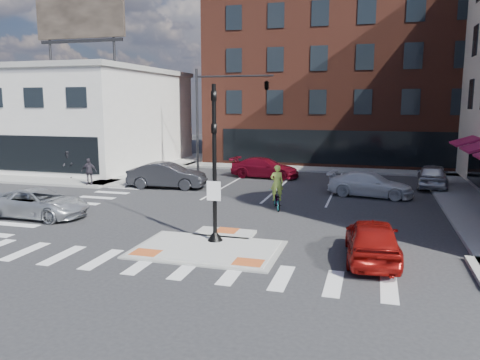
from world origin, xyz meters
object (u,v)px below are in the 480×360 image
(white_pickup, at_px, (370,184))
(bg_car_dark, at_px, (167,175))
(silver_suv, at_px, (38,203))
(pedestrian_a, at_px, (69,164))
(bg_car_silver, at_px, (432,176))
(cyclist, at_px, (277,194))
(bg_car_red, at_px, (265,168))
(red_sedan, at_px, (372,240))
(pedestrian_b, at_px, (89,171))

(white_pickup, bearing_deg, bg_car_dark, 102.37)
(silver_suv, xyz_separation_m, pedestrian_a, (-5.47, 9.90, 0.44))
(bg_car_silver, bearing_deg, cyclist, 51.56)
(silver_suv, relative_size, bg_car_red, 0.98)
(white_pickup, relative_size, bg_car_red, 0.97)
(cyclist, bearing_deg, silver_suv, 4.95)
(cyclist, xyz_separation_m, pedestrian_a, (-16.06, 5.03, 0.35))
(bg_car_red, bearing_deg, bg_car_silver, -90.41)
(white_pickup, height_order, bg_car_dark, bg_car_dark)
(white_pickup, height_order, bg_car_silver, bg_car_silver)
(silver_suv, bearing_deg, cyclist, -64.75)
(bg_car_dark, relative_size, bg_car_red, 0.99)
(silver_suv, distance_m, bg_car_silver, 23.39)
(white_pickup, distance_m, pedestrian_a, 20.65)
(bg_car_red, bearing_deg, cyclist, -158.32)
(red_sedan, relative_size, pedestrian_b, 2.55)
(red_sedan, height_order, pedestrian_a, pedestrian_a)
(bg_car_red, relative_size, pedestrian_b, 2.89)
(pedestrian_a, distance_m, pedestrian_b, 3.58)
(bg_car_dark, distance_m, bg_car_silver, 17.09)
(bg_car_red, xyz_separation_m, pedestrian_b, (-10.17, -6.87, 0.29))
(silver_suv, xyz_separation_m, bg_car_red, (7.67, 14.77, 0.04))
(bg_car_dark, bearing_deg, pedestrian_b, 95.41)
(bg_car_red, distance_m, cyclist, 10.33)
(cyclist, bearing_deg, bg_car_dark, -46.48)
(silver_suv, distance_m, red_sedan, 15.52)
(white_pickup, height_order, bg_car_red, bg_car_red)
(bg_car_dark, bearing_deg, bg_car_red, -46.60)
(red_sedan, height_order, cyclist, cyclist)
(silver_suv, height_order, cyclist, cyclist)
(bg_car_silver, xyz_separation_m, bg_car_red, (-11.33, 1.13, -0.06))
(silver_suv, xyz_separation_m, cyclist, (10.59, 4.86, 0.09))
(red_sedan, xyz_separation_m, pedestrian_a, (-20.85, 12.00, 0.37))
(bg_car_red, distance_m, pedestrian_a, 14.02)
(white_pickup, xyz_separation_m, bg_car_silver, (3.82, 4.00, 0.08))
(bg_car_dark, relative_size, pedestrian_a, 2.55)
(bg_car_red, bearing_deg, red_sedan, -150.17)
(red_sedan, height_order, bg_car_dark, bg_car_dark)
(red_sedan, bearing_deg, bg_car_red, -69.52)
(red_sedan, relative_size, bg_car_red, 0.88)
(white_pickup, xyz_separation_m, bg_car_red, (-7.51, 5.12, 0.02))
(pedestrian_a, xyz_separation_m, pedestrian_b, (2.97, -2.00, -0.11))
(white_pickup, distance_m, bg_car_red, 9.09)
(red_sedan, height_order, bg_car_silver, bg_car_silver)
(bg_car_red, bearing_deg, pedestrian_a, 115.62)
(red_sedan, height_order, bg_car_red, red_sedan)
(bg_car_silver, bearing_deg, silver_suv, 41.01)
(pedestrian_b, bearing_deg, white_pickup, -9.63)
(red_sedan, relative_size, white_pickup, 0.91)
(bg_car_silver, distance_m, pedestrian_b, 22.26)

